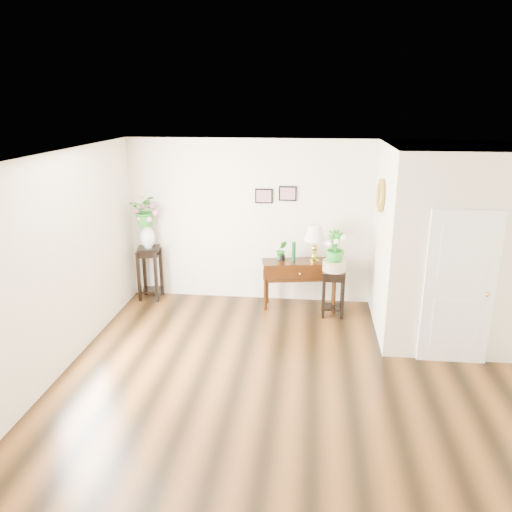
% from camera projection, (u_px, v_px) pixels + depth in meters
% --- Properties ---
extents(floor, '(6.00, 5.50, 0.02)m').
position_uv_depth(floor, '(293.00, 382.00, 6.28)').
color(floor, brown).
rests_on(floor, ground).
extents(ceiling, '(6.00, 5.50, 0.02)m').
position_uv_depth(ceiling, '(299.00, 157.00, 5.45)').
color(ceiling, white).
rests_on(ceiling, ground).
extents(wall_back, '(6.00, 0.02, 2.80)m').
position_uv_depth(wall_back, '(302.00, 223.00, 8.47)').
color(wall_back, '#EFE5CD').
rests_on(wall_back, ground).
extents(wall_front, '(6.00, 0.02, 2.80)m').
position_uv_depth(wall_front, '(281.00, 420.00, 3.26)').
color(wall_front, '#EFE5CD').
rests_on(wall_front, ground).
extents(wall_left, '(0.02, 5.50, 2.80)m').
position_uv_depth(wall_left, '(54.00, 268.00, 6.19)').
color(wall_left, '#EFE5CD').
rests_on(wall_left, ground).
extents(partition, '(1.80, 1.95, 2.80)m').
position_uv_depth(partition, '(443.00, 242.00, 7.32)').
color(partition, '#EFE5CD').
rests_on(partition, floor).
extents(door, '(0.90, 0.05, 2.10)m').
position_uv_depth(door, '(459.00, 289.00, 6.48)').
color(door, white).
rests_on(door, floor).
extents(art_print_left, '(0.30, 0.02, 0.25)m').
position_uv_depth(art_print_left, '(264.00, 196.00, 8.39)').
color(art_print_left, black).
rests_on(art_print_left, wall_back).
extents(art_print_right, '(0.30, 0.02, 0.25)m').
position_uv_depth(art_print_right, '(288.00, 194.00, 8.33)').
color(art_print_right, black).
rests_on(art_print_right, wall_back).
extents(wall_ornament, '(0.07, 0.51, 0.51)m').
position_uv_depth(wall_ornament, '(381.00, 195.00, 7.35)').
color(wall_ornament, '#B2892F').
rests_on(wall_ornament, partition).
extents(console_table, '(1.31, 0.64, 0.84)m').
position_uv_depth(console_table, '(300.00, 285.00, 8.40)').
color(console_table, '#391707').
rests_on(console_table, floor).
extents(table_lamp, '(0.38, 0.38, 0.62)m').
position_uv_depth(table_lamp, '(315.00, 241.00, 8.15)').
color(table_lamp, gold).
rests_on(table_lamp, console_table).
extents(green_vase, '(0.08, 0.08, 0.32)m').
position_uv_depth(green_vase, '(294.00, 251.00, 8.24)').
color(green_vase, '#0B3E1A').
rests_on(green_vase, console_table).
extents(potted_plant, '(0.21, 0.18, 0.33)m').
position_uv_depth(potted_plant, '(282.00, 251.00, 8.26)').
color(potted_plant, '#268223').
rests_on(potted_plant, console_table).
extents(plant_stand_a, '(0.44, 0.44, 0.95)m').
position_uv_depth(plant_stand_a, '(150.00, 273.00, 8.80)').
color(plant_stand_a, black).
rests_on(plant_stand_a, floor).
extents(porcelain_vase, '(0.31, 0.31, 0.43)m').
position_uv_depth(porcelain_vase, '(148.00, 235.00, 8.59)').
color(porcelain_vase, white).
rests_on(porcelain_vase, plant_stand_a).
extents(lily_arrangement, '(0.50, 0.44, 0.55)m').
position_uv_depth(lily_arrangement, '(146.00, 209.00, 8.46)').
color(lily_arrangement, '#268223').
rests_on(lily_arrangement, porcelain_vase).
extents(plant_stand_b, '(0.37, 0.37, 0.77)m').
position_uv_depth(plant_stand_b, '(333.00, 293.00, 8.14)').
color(plant_stand_b, black).
rests_on(plant_stand_b, floor).
extents(ceramic_bowl, '(0.45, 0.45, 0.17)m').
position_uv_depth(ceramic_bowl, '(334.00, 266.00, 8.00)').
color(ceramic_bowl, beige).
rests_on(ceramic_bowl, plant_stand_b).
extents(narcissus, '(0.36, 0.36, 0.54)m').
position_uv_depth(narcissus, '(335.00, 247.00, 7.91)').
color(narcissus, '#268223').
rests_on(narcissus, ceramic_bowl).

